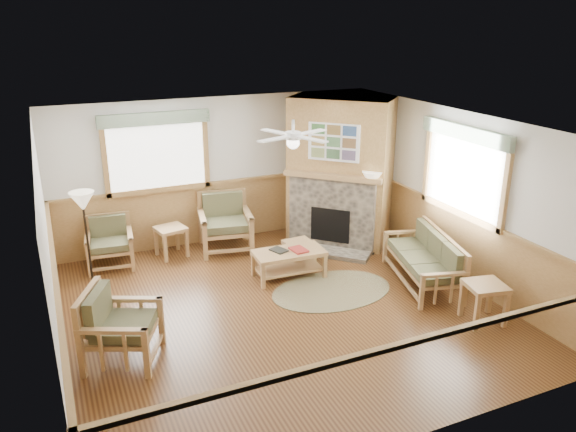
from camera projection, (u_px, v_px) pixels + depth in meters
name	position (u px, v px, depth m)	size (l,w,h in m)	color
floor	(282.00, 308.00, 8.22)	(6.00, 6.00, 0.01)	#4E2E15
ceiling	(282.00, 125.00, 7.32)	(6.00, 6.00, 0.01)	white
wall_back	(218.00, 171.00, 10.35)	(6.00, 0.02, 2.70)	silver
wall_front	(410.00, 324.00, 5.19)	(6.00, 0.02, 2.70)	silver
wall_left	(49.00, 257.00, 6.62)	(0.02, 6.00, 2.70)	silver
wall_right	(455.00, 195.00, 8.91)	(0.02, 6.00, 2.70)	silver
wainscot	(282.00, 274.00, 8.04)	(6.00, 6.00, 1.10)	olive
fireplace	(340.00, 171.00, 10.32)	(2.20, 2.20, 2.70)	olive
window_back	(153.00, 110.00, 9.50)	(1.90, 0.16, 1.50)	white
window_right	(470.00, 124.00, 8.33)	(0.16, 1.90, 1.50)	white
ceiling_fan	(293.00, 123.00, 7.70)	(1.24, 1.24, 0.36)	white
sofa	(423.00, 259.00, 8.88)	(0.72, 1.76, 0.81)	#A27A4B
armchair_back_left	(110.00, 243.00, 9.48)	(0.75, 0.75, 0.84)	#A27A4B
armchair_back_right	(225.00, 223.00, 10.14)	(0.90, 0.90, 1.01)	#A27A4B
armchair_left	(122.00, 326.00, 6.85)	(0.84, 0.84, 0.94)	#A27A4B
coffee_table	(289.00, 264.00, 9.14)	(1.14, 0.57, 0.46)	#A27A4B
end_table_chairs	(171.00, 242.00, 9.93)	(0.49, 0.47, 0.55)	#A27A4B
end_table_sofa	(484.00, 303.00, 7.78)	(0.52, 0.50, 0.58)	#A27A4B
footstool	(299.00, 253.00, 9.63)	(0.46, 0.46, 0.40)	#A27A4B
braided_rug	(332.00, 290.00, 8.74)	(1.94, 1.94, 0.01)	brown
floor_lamp_left	(88.00, 242.00, 8.52)	(0.37, 0.37, 1.61)	black
floor_lamp_right	(370.00, 213.00, 9.88)	(0.35, 0.35, 1.53)	black
book_red	(299.00, 249.00, 9.07)	(0.22, 0.30, 0.03)	maroon
book_dark	(279.00, 249.00, 9.06)	(0.20, 0.27, 0.03)	black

